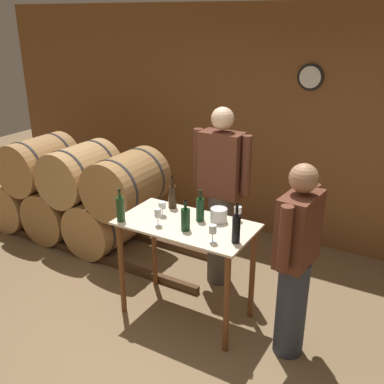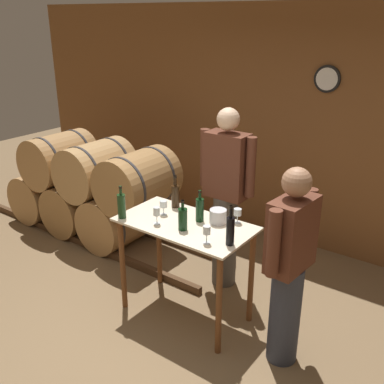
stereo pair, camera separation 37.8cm
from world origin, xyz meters
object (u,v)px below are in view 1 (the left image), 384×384
Objects in this scene: wine_glass_near_right at (213,230)px; wine_bottle_far_right at (236,228)px; ice_bucket at (219,215)px; wine_bottle_far_left at (120,208)px; person_visitor_with_scarf at (221,194)px; wine_bottle_right at (200,209)px; wine_glass_near_center at (158,214)px; person_host at (296,260)px; wine_bottle_left at (172,196)px; wine_glass_far_side at (238,211)px; wine_bottle_center at (185,219)px; wine_glass_near_left at (162,206)px.

wine_bottle_far_right is at bearing 29.98° from wine_glass_near_right.
wine_bottle_far_left is at bearing -151.06° from ice_bucket.
wine_bottle_far_left is 1.02m from person_visitor_with_scarf.
wine_glass_near_center is at bearing -134.39° from wine_bottle_right.
wine_bottle_right is at bearing 30.65° from wine_bottle_far_left.
person_host reaches higher than wine_bottle_far_right.
person_visitor_with_scarf is (0.51, 0.89, -0.08)m from wine_bottle_far_left.
wine_bottle_right is 0.16× the size of person_visitor_with_scarf.
wine_glass_near_right is 1.02× the size of ice_bucket.
person_host is 0.89× the size of person_visitor_with_scarf.
wine_glass_far_side is (0.63, 0.04, -0.02)m from wine_bottle_left.
wine_glass_near_right is (0.28, -0.30, -0.00)m from wine_bottle_right.
wine_bottle_far_left is 0.58m from wine_bottle_center.
wine_glass_near_center is at bearing -172.45° from person_host.
wine_bottle_left is at bearing 169.68° from person_host.
wine_bottle_center is at bearing 164.94° from wine_glass_near_right.
wine_bottle_left is 2.35× the size of wine_glass_far_side.
wine_bottle_left is 0.20m from wine_glass_near_left.
wine_glass_near_right reaches higher than wine_glass_far_side.
wine_bottle_far_right is 0.20× the size of person_host.
wine_bottle_center is 0.45m from wine_bottle_far_right.
wine_bottle_center is 0.15× the size of person_visitor_with_scarf.
wine_glass_far_side is at bearing 156.21° from person_host.
wine_glass_near_center is (-0.69, -0.05, -0.02)m from wine_bottle_far_right.
wine_glass_near_right is at bearing -70.15° from ice_bucket.
wine_bottle_left is at bearing 161.92° from wine_bottle_right.
wine_glass_near_left is (-0.76, 0.13, -0.03)m from wine_bottle_far_right.
wine_glass_near_left is at bearing 178.67° from person_host.
wine_bottle_left is 0.17× the size of person_visitor_with_scarf.
wine_bottle_center is at bearing -178.55° from wine_bottle_far_right.
person_host is at bearing -23.79° from wine_glass_far_side.
wine_bottle_center is 1.72× the size of wine_glass_near_center.
wine_glass_near_center reaches higher than wine_glass_far_side.
wine_bottle_left is 0.51m from person_visitor_with_scarf.
wine_bottle_far_left is at bearing -119.69° from person_visitor_with_scarf.
wine_glass_near_left is 0.08× the size of person_host.
wine_bottle_right reaches higher than wine_glass_far_side.
wine_glass_far_side is (0.29, 0.38, -0.01)m from wine_bottle_center.
wine_bottle_center is 0.94× the size of wine_bottle_right.
person_visitor_with_scarf is at bearing 57.09° from wine_bottle_left.
wine_glass_near_left is at bearing 170.66° from wine_bottle_far_right.
wine_glass_far_side is at bearing 52.05° from wine_bottle_center.
wine_bottle_far_right reaches higher than wine_bottle_left.
wine_glass_far_side is 0.07× the size of person_visitor_with_scarf.
wine_bottle_right is at bearing 132.90° from wine_glass_near_right.
wine_glass_far_side is (0.00, 0.45, -0.01)m from wine_glass_near_right.
wine_bottle_left is at bearing 157.61° from wine_bottle_far_right.
person_host is at bearing -1.33° from wine_glass_near_left.
person_visitor_with_scarf is at bearing 124.14° from wine_bottle_far_right.
ice_bucket is (-0.13, 0.36, -0.05)m from wine_glass_near_right.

